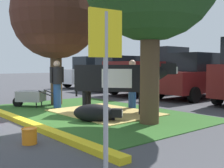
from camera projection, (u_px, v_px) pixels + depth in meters
name	position (u px, v px, depth m)	size (l,w,h in m)	color
ground_plane	(16.00, 121.00, 7.60)	(80.00, 80.00, 0.00)	#424247
grass_island	(93.00, 112.00, 8.96)	(7.03, 4.43, 0.02)	#2D5B23
curb_yellow	(20.00, 120.00, 7.44)	(8.23, 0.24, 0.12)	yellow
hay_bedding	(105.00, 112.00, 8.83)	(3.20, 2.40, 0.04)	tan
shade_tree_left	(55.00, 15.00, 10.49)	(3.25, 3.25, 4.98)	#4C3823
cow_holstein	(117.00, 78.00, 8.71)	(2.64, 2.30, 1.55)	black
calf_lying	(95.00, 113.00, 7.45)	(1.19, 1.11, 0.48)	black
person_handler	(57.00, 83.00, 9.84)	(0.34, 0.53, 1.65)	#23478C
person_visitor_near	(132.00, 83.00, 9.68)	(0.51, 0.34, 1.67)	#23478C
wheelbarrow	(30.00, 96.00, 10.03)	(1.40, 1.30, 0.63)	gray
parking_sign	(106.00, 64.00, 3.34)	(0.09, 0.44, 2.16)	#99999E
bucket_orange	(29.00, 136.00, 5.42)	(0.31, 0.31, 0.31)	orange
hatchback_white	(93.00, 72.00, 18.92)	(2.04, 4.41, 2.02)	silver
sedan_silver	(118.00, 73.00, 16.84)	(2.04, 4.41, 2.02)	silver
pickup_truck_maroon	(154.00, 72.00, 14.70)	(2.24, 5.41, 2.42)	maroon
sedan_red	(195.00, 76.00, 12.72)	(2.04, 4.41, 2.02)	maroon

